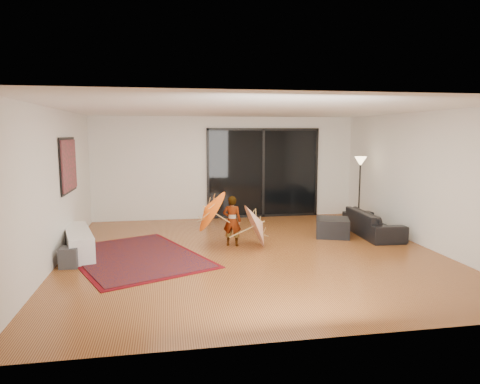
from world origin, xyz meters
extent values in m
plane|color=#A15E2C|center=(0.00, 0.00, 0.00)|extent=(7.00, 7.00, 0.00)
plane|color=white|center=(0.00, 0.00, 2.70)|extent=(7.00, 7.00, 0.00)
plane|color=silver|center=(0.00, 3.50, 1.35)|extent=(7.00, 0.00, 7.00)
plane|color=silver|center=(0.00, -3.50, 1.35)|extent=(7.00, 0.00, 7.00)
plane|color=silver|center=(-3.50, 0.00, 1.35)|extent=(0.00, 7.00, 7.00)
plane|color=silver|center=(3.50, 0.00, 1.35)|extent=(0.00, 7.00, 7.00)
cube|color=black|center=(1.00, 3.47, 1.20)|extent=(3.00, 0.04, 2.40)
cube|color=black|center=(1.00, 3.45, 2.37)|extent=(3.06, 0.06, 0.06)
cube|color=black|center=(1.00, 3.45, 0.03)|extent=(3.06, 0.06, 0.06)
cube|color=black|center=(1.00, 3.45, 1.20)|extent=(0.06, 0.06, 2.40)
cube|color=black|center=(-3.48, 1.00, 1.65)|extent=(0.02, 1.28, 1.08)
cube|color=#1C462F|center=(-3.46, 1.00, 1.65)|extent=(0.03, 1.18, 0.98)
cube|color=white|center=(-3.25, 0.47, 0.23)|extent=(0.85, 1.74, 0.47)
cube|color=#424244|center=(-3.25, -0.33, 0.17)|extent=(0.31, 0.31, 0.35)
cube|color=#56070D|center=(-2.19, 0.09, 0.01)|extent=(3.10, 3.53, 0.01)
cube|color=maroon|center=(-2.19, 0.09, 0.01)|extent=(2.89, 3.32, 0.02)
imported|color=black|center=(2.95, 0.97, 0.27)|extent=(0.81, 1.89, 0.54)
cube|color=black|center=(2.01, 0.99, 0.20)|extent=(0.90, 0.90, 0.40)
cylinder|color=black|center=(3.10, 2.01, 0.02)|extent=(0.29, 0.29, 0.03)
cylinder|color=black|center=(3.10, 2.01, 0.78)|extent=(0.04, 0.04, 1.57)
cone|color=#FFD899|center=(3.10, 2.01, 1.59)|extent=(0.29, 0.29, 0.23)
imported|color=#999999|center=(-0.30, 0.60, 0.51)|extent=(0.43, 0.36, 1.02)
cone|color=#F4590C|center=(-0.85, 0.55, 0.73)|extent=(0.65, 0.92, 0.86)
cylinder|color=#B0894B|center=(-0.85, 0.55, 0.40)|extent=(0.43, 0.02, 0.30)
cylinder|color=#B0894B|center=(-0.85, 0.55, 0.84)|extent=(0.05, 0.02, 0.05)
cone|color=silver|center=(0.30, 0.45, 0.51)|extent=(0.53, 0.91, 0.92)
cylinder|color=#B0894B|center=(0.30, 0.45, 0.13)|extent=(0.52, 0.02, 0.24)
cylinder|color=#B0894B|center=(0.30, 0.45, 0.62)|extent=(0.06, 0.02, 0.04)
camera|label=1|loc=(-1.59, -7.77, 2.27)|focal=32.00mm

